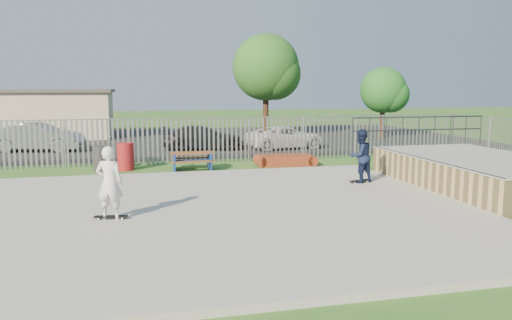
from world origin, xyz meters
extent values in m
plane|color=#275C1F|center=(0.00, 0.00, 0.00)|extent=(120.00, 120.00, 0.00)
cube|color=#9E9E99|center=(0.00, 0.00, 0.07)|extent=(15.00, 12.00, 0.15)
cube|color=tan|center=(9.50, 1.00, 0.53)|extent=(4.00, 7.00, 1.05)
cube|color=#9E9E99|center=(9.50, 1.00, 1.07)|extent=(4.05, 7.05, 0.04)
cylinder|color=#383A3F|center=(7.52, 1.00, 1.08)|extent=(0.06, 7.00, 0.06)
cube|color=brown|center=(0.86, 7.25, 0.70)|extent=(1.73, 0.72, 0.06)
cube|color=brown|center=(0.84, 6.67, 0.42)|extent=(1.72, 0.32, 0.05)
cube|color=brown|center=(0.88, 7.82, 0.42)|extent=(1.72, 0.32, 0.05)
cube|color=navy|center=(0.86, 7.25, 0.35)|extent=(1.56, 1.38, 0.71)
cube|color=maroon|center=(4.88, 7.52, 0.22)|extent=(2.29, 1.28, 0.44)
cylinder|color=maroon|center=(-1.75, 7.78, 0.55)|extent=(0.66, 0.66, 1.11)
cylinder|color=#292A2C|center=(-2.72, 7.88, 0.50)|extent=(0.60, 0.60, 1.00)
cube|color=black|center=(0.00, 19.00, 0.01)|extent=(40.00, 18.00, 0.02)
imported|color=#9F9EA3|center=(-6.29, 14.87, 0.77)|extent=(4.75, 2.42, 1.49)
imported|color=black|center=(2.13, 13.70, 0.65)|extent=(4.51, 2.17, 1.27)
imported|color=white|center=(6.58, 13.13, 0.63)|extent=(4.65, 2.74, 1.21)
cube|color=beige|center=(-8.00, 23.00, 1.50)|extent=(10.00, 6.00, 3.00)
cube|color=#4C4742|center=(-8.00, 23.00, 3.10)|extent=(10.40, 6.40, 0.20)
cylinder|color=#3C2618|center=(7.26, 20.12, 1.99)|extent=(0.38, 0.38, 3.99)
sphere|color=#27551D|center=(7.26, 20.12, 4.66)|extent=(4.47, 4.47, 4.47)
cylinder|color=#45261B|center=(14.60, 17.56, 1.34)|extent=(0.32, 0.32, 2.69)
sphere|color=#205A1F|center=(14.60, 17.56, 3.14)|extent=(3.01, 3.01, 3.01)
cube|color=black|center=(5.98, 2.46, 0.21)|extent=(0.82, 0.43, 0.02)
cube|color=black|center=(-1.93, -0.52, 0.21)|extent=(0.82, 0.32, 0.02)
imported|color=#121B38|center=(5.98, 2.46, 1.04)|extent=(1.03, 0.91, 1.79)
imported|color=white|center=(-1.93, -0.52, 1.04)|extent=(0.76, 0.61, 1.79)
camera|label=1|loc=(-1.22, -12.78, 3.32)|focal=35.00mm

